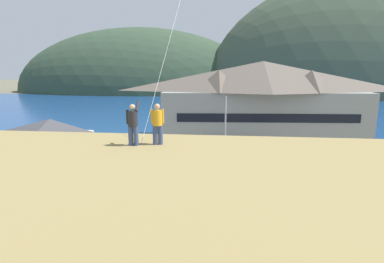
{
  "coord_description": "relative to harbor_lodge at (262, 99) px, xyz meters",
  "views": [
    {
      "loc": [
        1.96,
        -21.23,
        9.58
      ],
      "look_at": [
        -1.36,
        9.0,
        3.58
      ],
      "focal_mm": 28.78,
      "sensor_mm": 36.0,
      "label": 1
    }
  ],
  "objects": [
    {
      "name": "ground_plane",
      "position": [
        -6.92,
        -21.96,
        -5.76
      ],
      "size": [
        600.0,
        600.0,
        0.0
      ],
      "primitive_type": "plane",
      "color": "#66604C"
    },
    {
      "name": "parking_lot_pad",
      "position": [
        -6.92,
        -16.96,
        -5.71
      ],
      "size": [
        40.0,
        20.0,
        0.1
      ],
      "primitive_type": "cube",
      "color": "slate",
      "rests_on": "ground"
    },
    {
      "name": "bay_water",
      "position": [
        -6.92,
        38.04,
        -5.75
      ],
      "size": [
        360.0,
        84.0,
        0.03
      ],
      "primitive_type": "cube",
      "color": "navy",
      "rests_on": "ground"
    },
    {
      "name": "far_hill_west_ridge",
      "position": [
        -46.38,
        99.43,
        -5.76
      ],
      "size": [
        115.74,
        56.28,
        58.02
      ],
      "primitive_type": "ellipsoid",
      "color": "#334733",
      "rests_on": "ground"
    },
    {
      "name": "far_hill_east_peak",
      "position": [
        44.96,
        90.13,
        -5.76
      ],
      "size": [
        117.57,
        59.36,
        93.01
      ],
      "primitive_type": "ellipsoid",
      "color": "#42513D",
      "rests_on": "ground"
    },
    {
      "name": "harbor_lodge",
      "position": [
        0.0,
        0.0,
        0.0
      ],
      "size": [
        29.05,
        11.73,
        10.88
      ],
      "color": "#999E99",
      "rests_on": "ground"
    },
    {
      "name": "storage_shed_near_lot",
      "position": [
        -22.33,
        -14.76,
        -3.22
      ],
      "size": [
        8.04,
        4.85,
        4.91
      ],
      "color": "beige",
      "rests_on": "ground"
    },
    {
      "name": "wharf_dock",
      "position": [
        -9.55,
        11.41,
        -5.41
      ],
      "size": [
        3.2,
        11.78,
        0.7
      ],
      "color": "#70604C",
      "rests_on": "ground"
    },
    {
      "name": "moored_boat_wharfside",
      "position": [
        -13.17,
        10.12,
        -5.04
      ],
      "size": [
        3.0,
        8.01,
        2.16
      ],
      "color": "navy",
      "rests_on": "ground"
    },
    {
      "name": "parked_car_mid_row_near",
      "position": [
        -2.36,
        -16.21,
        -4.7
      ],
      "size": [
        4.29,
        2.23,
        1.82
      ],
      "color": "silver",
      "rests_on": "parking_lot_pad"
    },
    {
      "name": "parked_car_front_row_red",
      "position": [
        -5.01,
        -20.76,
        -4.7
      ],
      "size": [
        4.35,
        2.36,
        1.82
      ],
      "color": "navy",
      "rests_on": "parking_lot_pad"
    },
    {
      "name": "parked_car_back_row_right",
      "position": [
        -11.56,
        -14.77,
        -4.7
      ],
      "size": [
        4.22,
        2.1,
        1.82
      ],
      "color": "navy",
      "rests_on": "parking_lot_pad"
    },
    {
      "name": "parked_car_corner_spot",
      "position": [
        -11.72,
        -22.03,
        -4.7
      ],
      "size": [
        4.29,
        2.23,
        1.82
      ],
      "color": "black",
      "rests_on": "parking_lot_pad"
    },
    {
      "name": "parked_car_front_row_silver",
      "position": [
        0.54,
        -21.48,
        -4.7
      ],
      "size": [
        4.27,
        2.18,
        1.82
      ],
      "color": "silver",
      "rests_on": "parking_lot_pad"
    },
    {
      "name": "parked_car_mid_row_center",
      "position": [
        2.22,
        -15.68,
        -4.7
      ],
      "size": [
        4.36,
        2.37,
        1.82
      ],
      "color": "navy",
      "rests_on": "parking_lot_pad"
    },
    {
      "name": "parking_light_pole",
      "position": [
        -4.95,
        -11.4,
        -1.7
      ],
      "size": [
        0.24,
        0.78,
        6.85
      ],
      "color": "#ADADB2",
      "rests_on": "parking_lot_pad"
    },
    {
      "name": "person_kite_flyer",
      "position": [
        -8.77,
        -30.96,
        1.69
      ],
      "size": [
        0.52,
        0.67,
        1.86
      ],
      "color": "#384770",
      "rests_on": "grassy_hill_foreground"
    },
    {
      "name": "person_companion",
      "position": [
        -7.8,
        -30.68,
        1.68
      ],
      "size": [
        0.54,
        0.4,
        1.74
      ],
      "color": "#384770",
      "rests_on": "grassy_hill_foreground"
    }
  ]
}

